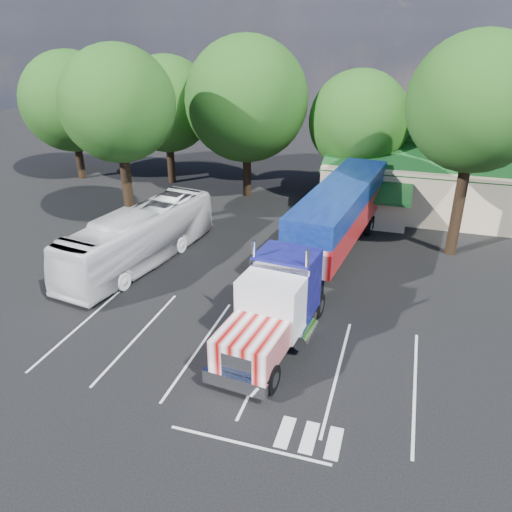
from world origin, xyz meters
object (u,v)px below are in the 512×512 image
(woman, at_px, (321,286))
(silver_sedan, at_px, (359,209))
(bicycle, at_px, (315,234))
(semi_truck, at_px, (327,230))
(tour_bus, at_px, (140,237))

(woman, bearing_deg, silver_sedan, 0.80)
(bicycle, bearing_deg, semi_truck, -71.80)
(woman, relative_size, tour_bus, 0.14)
(bicycle, bearing_deg, silver_sedan, 65.59)
(semi_truck, height_order, bicycle, semi_truck)
(semi_truck, bearing_deg, tour_bus, -161.86)
(tour_bus, bearing_deg, semi_truck, 20.61)
(tour_bus, bearing_deg, silver_sedan, 54.04)
(woman, distance_m, tour_bus, 11.60)
(woman, height_order, bicycle, woman)
(silver_sedan, bearing_deg, tour_bus, 143.64)
(semi_truck, relative_size, tour_bus, 1.85)
(semi_truck, height_order, silver_sedan, semi_truck)
(woman, relative_size, bicycle, 1.00)
(bicycle, distance_m, tour_bus, 11.84)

